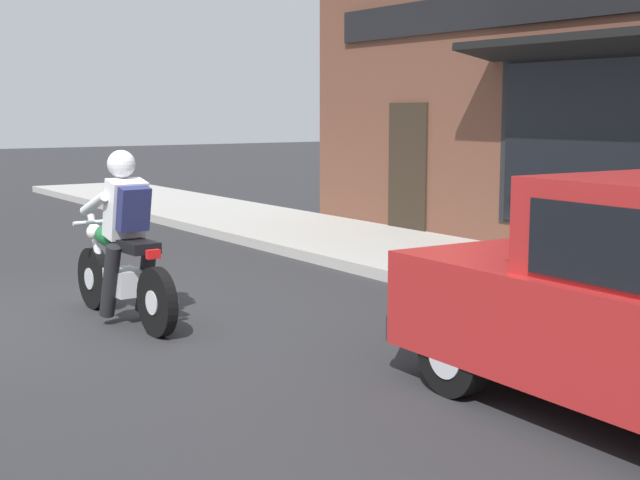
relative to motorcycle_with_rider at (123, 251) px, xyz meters
The scene contains 5 objects.
ground_plane 0.76m from the motorcycle_with_rider, 133.94° to the left, with size 80.00×80.00×0.00m, color #2B2B2D.
sidewalk_curb 5.63m from the motorcycle_with_rider, 35.52° to the left, with size 2.60×22.00×0.14m, color #ADAAA3.
storefront_building 6.25m from the motorcycle_with_rider, ahead, with size 1.25×11.06×4.20m.
motorcycle_with_rider is the anchor object (origin of this frame).
fire_hydrant 5.07m from the motorcycle_with_rider, 24.49° to the right, with size 0.36×0.24×0.88m.
Camera 1 is at (-2.81, -8.09, 1.98)m, focal length 50.00 mm.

